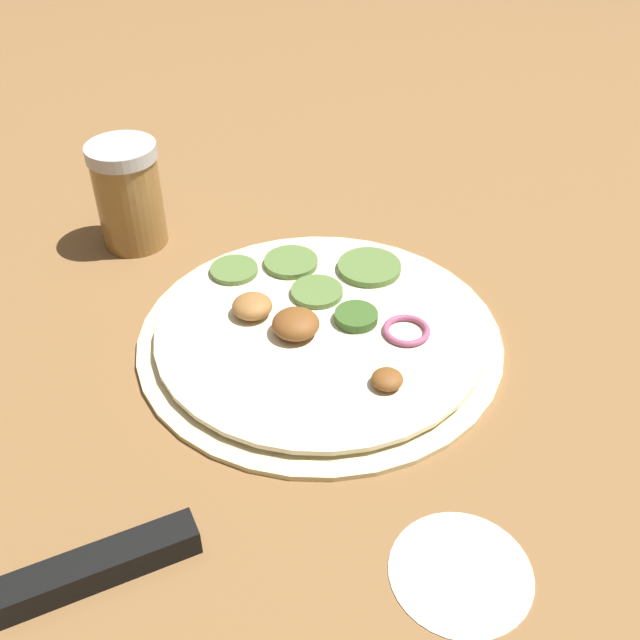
{
  "coord_description": "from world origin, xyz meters",
  "views": [
    {
      "loc": [
        -0.44,
        0.03,
        0.37
      ],
      "look_at": [
        0.0,
        0.0,
        0.02
      ],
      "focal_mm": 42.0,
      "sensor_mm": 36.0,
      "label": 1
    }
  ],
  "objects": [
    {
      "name": "knife",
      "position": [
        -0.21,
        0.18,
        0.01
      ],
      "size": [
        0.14,
        0.31,
        0.02
      ],
      "rotation": [
        0.0,
        0.0,
        1.95
      ],
      "color": "silver",
      "rests_on": "ground_plane"
    },
    {
      "name": "pizza",
      "position": [
        0.0,
        0.0,
        0.01
      ],
      "size": [
        0.28,
        0.28,
        0.03
      ],
      "color": "beige",
      "rests_on": "ground_plane"
    },
    {
      "name": "flour_patch",
      "position": [
        -0.21,
        -0.07,
        0.0
      ],
      "size": [
        0.08,
        0.08,
        0.0
      ],
      "color": "white",
      "rests_on": "ground_plane"
    },
    {
      "name": "spice_jar",
      "position": [
        0.15,
        0.16,
        0.05
      ],
      "size": [
        0.06,
        0.06,
        0.09
      ],
      "color": "olive",
      "rests_on": "ground_plane"
    },
    {
      "name": "ground_plane",
      "position": [
        0.0,
        0.0,
        0.0
      ],
      "size": [
        3.0,
        3.0,
        0.0
      ],
      "primitive_type": "plane",
      "color": "brown"
    }
  ]
}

